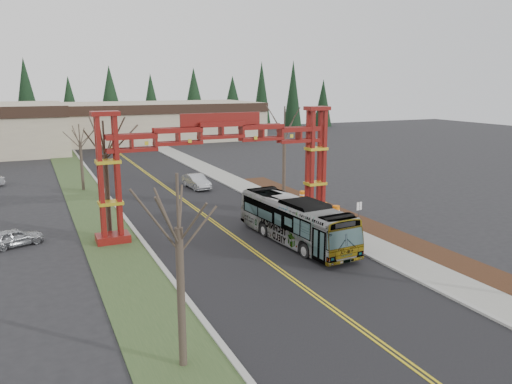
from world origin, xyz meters
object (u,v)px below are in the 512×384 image
parked_car_near_a (15,237)px  bare_tree_median_near (179,229)px  street_sign (359,210)px  bare_tree_median_mid (105,155)px  silver_sedan (196,181)px  bare_tree_right_far (284,130)px  barrel_mid (323,209)px  bare_tree_median_far (80,144)px  barrel_south (336,212)px  gateway_arch (221,149)px  transit_bus (295,221)px  barrel_north (302,196)px  retail_building_east (156,121)px

parked_car_near_a → bare_tree_median_near: 20.26m
street_sign → bare_tree_median_mid: bearing=160.7°
silver_sedan → parked_car_near_a: 21.11m
bare_tree_right_far → barrel_mid: bearing=-96.7°
bare_tree_median_mid → bare_tree_median_far: bare_tree_median_mid is taller
bare_tree_median_mid → barrel_south: bearing=-8.4°
gateway_arch → bare_tree_median_mid: size_ratio=2.22×
transit_bus → bare_tree_median_near: bare_tree_median_near is taller
transit_bus → barrel_mid: size_ratio=10.10×
barrel_north → street_sign: bearing=-95.0°
bare_tree_median_near → barrel_north: bare_tree_median_near is taller
parked_car_near_a → silver_sedan: bearing=-73.0°
transit_bus → bare_tree_median_mid: size_ratio=1.36×
retail_building_east → barrel_south: (-0.78, -63.24, -2.96)m
barrel_south → barrel_north: barrel_south is taller
bare_tree_median_far → barrel_north: bearing=-36.9°
retail_building_east → silver_sedan: 47.86m
gateway_arch → barrel_north: (9.80, 5.09, -5.49)m
retail_building_east → bare_tree_right_far: (0.00, -52.79, 2.66)m
retail_building_east → barrel_mid: 61.91m
bare_tree_median_mid → barrel_mid: size_ratio=7.45×
bare_tree_right_far → street_sign: bare_tree_right_far is taller
retail_building_east → bare_tree_median_near: 80.74m
bare_tree_median_mid → barrel_mid: 17.78m
gateway_arch → barrel_south: 10.78m
barrel_south → barrel_mid: barrel_mid is taller
retail_building_east → transit_bus: retail_building_east is taller
parked_car_near_a → barrel_mid: parked_car_near_a is taller
gateway_arch → barrel_south: (9.22, -1.29, -5.43)m
parked_car_near_a → gateway_arch: bearing=-118.1°
barrel_mid → transit_bus: bearing=-136.7°
silver_sedan → barrel_mid: 15.86m
gateway_arch → bare_tree_median_far: (-8.00, 18.46, -1.21)m
street_sign → barrel_mid: bearing=90.2°
bare_tree_median_mid → bare_tree_right_far: bare_tree_right_far is taller
gateway_arch → barrel_north: 12.33m
parked_car_near_a → barrel_north: size_ratio=3.62×
bare_tree_median_mid → bare_tree_median_far: bearing=90.0°
gateway_arch → barrel_south: gateway_arch is taller
gateway_arch → bare_tree_right_far: size_ratio=2.14×
bare_tree_median_far → street_sign: size_ratio=3.10×
street_sign → barrel_north: street_sign is taller
transit_bus → bare_tree_median_far: size_ratio=1.66×
barrel_south → barrel_mid: size_ratio=1.00×
bare_tree_median_mid → bare_tree_right_far: bearing=23.7°
street_sign → transit_bus: bearing=-174.7°
gateway_arch → parked_car_near_a: bearing=172.1°
gateway_arch → bare_tree_median_mid: (-8.00, 1.26, -0.12)m
gateway_arch → barrel_mid: gateway_arch is taller
transit_bus → barrel_north: transit_bus is taller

